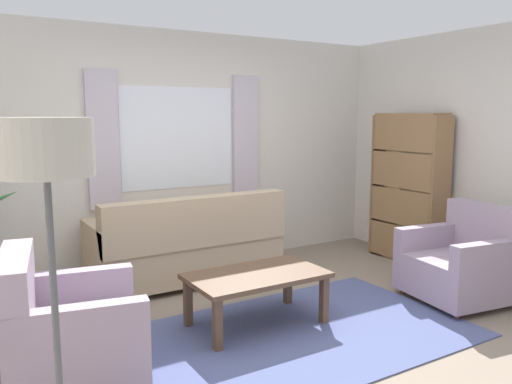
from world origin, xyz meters
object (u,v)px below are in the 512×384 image
couch (188,247)px  armchair_right (463,263)px  armchair_left (66,331)px  standing_lamp (47,177)px  bookshelf (408,195)px  coffee_table (257,280)px

couch → armchair_right: (1.96, -1.78, -0.01)m
couch → armchair_left: couch is taller
armchair_left → standing_lamp: bearing=178.1°
armchair_right → standing_lamp: standing_lamp is taller
couch → bookshelf: size_ratio=1.10×
armchair_right → bookshelf: bookshelf is taller
couch → standing_lamp: bearing=55.5°
couch → standing_lamp: 3.21m
armchair_right → bookshelf: (0.55, 1.18, 0.43)m
couch → bookshelf: bearing=166.6°
standing_lamp → coffee_table: bearing=34.6°
couch → armchair_right: size_ratio=2.01×
armchair_right → bookshelf: bearing=163.2°
couch → armchair_right: bearing=137.7°
armchair_right → standing_lamp: 3.89m
armchair_left → standing_lamp: 1.52m
couch → armchair_left: bearing=44.5°
armchair_left → armchair_right: size_ratio=1.03×
coffee_table → bookshelf: bookshelf is taller
armchair_right → standing_lamp: bearing=-71.0°
armchair_left → armchair_right: same height
armchair_left → coffee_table: 1.52m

